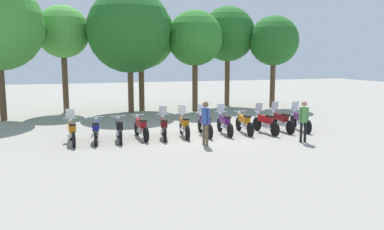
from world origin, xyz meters
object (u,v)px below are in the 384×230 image
(motorcycle_10, at_px, (281,120))
(tree_4, at_px, (195,38))
(motorcycle_3, at_px, (141,127))
(motorcycle_6, at_px, (205,124))
(motorcycle_7, at_px, (224,123))
(person_1, at_px, (206,119))
(motorcycle_9, at_px, (265,122))
(motorcycle_0, at_px, (72,131))
(motorcycle_5, at_px, (184,125))
(tree_2, at_px, (129,31))
(person_0, at_px, (304,118))
(motorcycle_2, at_px, (119,129))
(tree_6, at_px, (274,41))
(motorcycle_1, at_px, (96,130))
(tree_3, at_px, (141,35))
(tree_1, at_px, (63,32))
(motorcycle_4, at_px, (164,126))
(motorcycle_8, at_px, (244,123))
(motorcycle_11, at_px, (300,120))
(tree_5, at_px, (228,34))

(motorcycle_10, height_order, tree_4, tree_4)
(motorcycle_3, relative_size, motorcycle_6, 1.00)
(motorcycle_7, bearing_deg, motorcycle_10, -87.96)
(person_1, bearing_deg, motorcycle_9, -4.86)
(motorcycle_0, relative_size, motorcycle_3, 1.00)
(motorcycle_0, distance_m, motorcycle_5, 4.82)
(motorcycle_7, distance_m, tree_2, 10.16)
(motorcycle_5, bearing_deg, person_0, -115.28)
(motorcycle_2, height_order, tree_6, tree_6)
(motorcycle_1, height_order, motorcycle_9, motorcycle_9)
(motorcycle_0, height_order, tree_4, tree_4)
(motorcycle_1, relative_size, motorcycle_10, 1.00)
(person_1, distance_m, tree_2, 11.31)
(motorcycle_9, distance_m, tree_3, 11.33)
(motorcycle_7, xyz_separation_m, tree_1, (-6.97, 9.83, 4.59))
(motorcycle_7, bearing_deg, motorcycle_4, 94.55)
(motorcycle_7, distance_m, person_1, 2.58)
(tree_4, height_order, tree_6, tree_4)
(motorcycle_2, distance_m, tree_4, 10.83)
(motorcycle_5, height_order, tree_2, tree_2)
(motorcycle_1, height_order, tree_6, tree_6)
(person_0, distance_m, tree_1, 16.15)
(motorcycle_0, bearing_deg, motorcycle_8, -95.14)
(tree_6, bearing_deg, motorcycle_6, -135.16)
(motorcycle_0, distance_m, tree_4, 11.98)
(motorcycle_0, xyz_separation_m, tree_4, (7.97, 7.88, 4.25))
(motorcycle_5, bearing_deg, motorcycle_2, 96.85)
(tree_4, distance_m, tree_6, 5.80)
(motorcycle_6, relative_size, tree_3, 0.30)
(motorcycle_0, height_order, tree_1, tree_1)
(motorcycle_4, bearing_deg, motorcycle_0, 98.86)
(motorcycle_11, height_order, tree_6, tree_6)
(motorcycle_0, distance_m, person_0, 9.59)
(motorcycle_1, bearing_deg, motorcycle_9, -88.11)
(tree_3, bearing_deg, motorcycle_5, -88.68)
(motorcycle_0, bearing_deg, motorcycle_9, -96.77)
(motorcycle_10, relative_size, tree_4, 0.33)
(motorcycle_11, bearing_deg, tree_1, 55.49)
(motorcycle_10, bearing_deg, person_1, 110.99)
(motorcycle_0, relative_size, motorcycle_5, 1.00)
(motorcycle_2, bearing_deg, motorcycle_5, -85.91)
(motorcycle_3, distance_m, person_0, 6.93)
(motorcycle_3, distance_m, person_1, 3.14)
(motorcycle_4, height_order, motorcycle_9, same)
(tree_3, bearing_deg, tree_2, -139.57)
(motorcycle_1, bearing_deg, motorcycle_10, -86.37)
(tree_5, bearing_deg, motorcycle_9, -103.30)
(person_1, distance_m, tree_3, 11.84)
(motorcycle_8, height_order, tree_6, tree_6)
(motorcycle_9, height_order, tree_6, tree_6)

